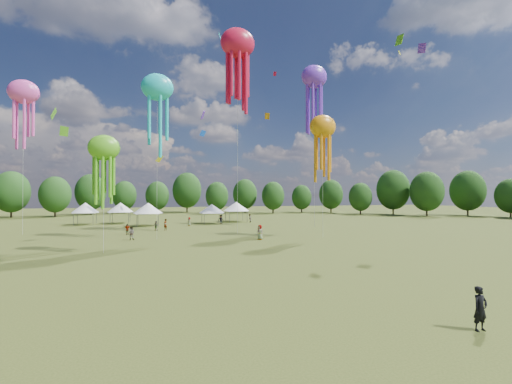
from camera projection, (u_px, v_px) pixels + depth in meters
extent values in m
plane|color=#384416|center=(267.00, 328.00, 14.13)|extent=(300.00, 300.00, 0.00)
imported|color=black|center=(480.00, 309.00, 13.81)|extent=(0.69, 0.47, 1.85)
imported|color=gray|center=(131.00, 233.00, 41.85)|extent=(0.89, 0.73, 1.70)
imported|color=gray|center=(189.00, 222.00, 61.37)|extent=(0.76, 0.91, 1.59)
imported|color=gray|center=(250.00, 218.00, 69.21)|extent=(0.98, 1.05, 1.73)
imported|color=gray|center=(221.00, 219.00, 65.61)|extent=(1.20, 0.73, 1.81)
imported|color=gray|center=(127.00, 229.00, 47.29)|extent=(0.99, 0.76, 1.57)
imported|color=gray|center=(156.00, 226.00, 53.16)|extent=(1.37, 1.27, 1.53)
imported|color=gray|center=(165.00, 225.00, 53.43)|extent=(0.76, 0.81, 1.87)
imported|color=gray|center=(260.00, 232.00, 42.25)|extent=(1.02, 1.10, 1.89)
cylinder|color=#47474C|center=(73.00, 220.00, 61.66)|extent=(0.08, 0.08, 2.26)
cylinder|color=#47474C|center=(78.00, 218.00, 64.89)|extent=(0.08, 0.08, 2.26)
cylinder|color=#47474C|center=(93.00, 219.00, 62.63)|extent=(0.08, 0.08, 2.26)
cylinder|color=#47474C|center=(96.00, 218.00, 65.86)|extent=(0.08, 0.08, 2.26)
cube|color=white|center=(85.00, 213.00, 63.77)|extent=(3.77, 3.77, 0.10)
cone|color=white|center=(85.00, 208.00, 63.78)|extent=(4.90, 4.90, 1.94)
cylinder|color=#47474C|center=(110.00, 219.00, 64.48)|extent=(0.08, 0.08, 2.23)
cylinder|color=#47474C|center=(112.00, 218.00, 67.75)|extent=(0.08, 0.08, 2.23)
cylinder|color=#47474C|center=(129.00, 218.00, 65.46)|extent=(0.08, 0.08, 2.23)
cylinder|color=#47474C|center=(130.00, 217.00, 68.73)|extent=(0.08, 0.08, 2.23)
cube|color=white|center=(120.00, 212.00, 66.62)|extent=(3.82, 3.82, 0.10)
cone|color=white|center=(120.00, 207.00, 66.63)|extent=(4.97, 4.97, 1.91)
cylinder|color=#47474C|center=(137.00, 221.00, 58.93)|extent=(0.08, 0.08, 2.27)
cylinder|color=#47474C|center=(138.00, 219.00, 62.49)|extent=(0.08, 0.08, 2.27)
cylinder|color=#47474C|center=(158.00, 220.00, 60.00)|extent=(0.08, 0.08, 2.27)
cylinder|color=#47474C|center=(158.00, 219.00, 63.55)|extent=(0.08, 0.08, 2.27)
cube|color=white|center=(148.00, 213.00, 61.26)|extent=(4.11, 4.11, 0.10)
cone|color=white|center=(148.00, 208.00, 61.27)|extent=(5.35, 5.35, 1.94)
cylinder|color=#47474C|center=(204.00, 219.00, 64.00)|extent=(0.08, 0.08, 2.07)
cylinder|color=#47474C|center=(202.00, 218.00, 67.38)|extent=(0.08, 0.08, 2.07)
cylinder|color=#47474C|center=(222.00, 219.00, 65.01)|extent=(0.08, 0.08, 2.07)
cylinder|color=#47474C|center=(219.00, 218.00, 68.39)|extent=(0.08, 0.08, 2.07)
cube|color=white|center=(212.00, 213.00, 66.20)|extent=(3.93, 3.93, 0.10)
cone|color=white|center=(212.00, 208.00, 66.21)|extent=(5.10, 5.10, 1.77)
cylinder|color=#47474C|center=(229.00, 217.00, 68.80)|extent=(0.08, 0.08, 2.26)
cylinder|color=#47474C|center=(226.00, 216.00, 72.52)|extent=(0.08, 0.08, 2.26)
cylinder|color=#47474C|center=(247.00, 217.00, 69.91)|extent=(0.08, 0.08, 2.26)
cylinder|color=#47474C|center=(243.00, 216.00, 73.63)|extent=(0.08, 0.08, 2.26)
cube|color=white|center=(236.00, 211.00, 71.23)|extent=(4.28, 4.28, 0.10)
cone|color=white|center=(236.00, 206.00, 71.24)|extent=(5.57, 5.57, 1.94)
ellipsoid|color=#19CCD6|center=(157.00, 87.00, 42.59)|extent=(4.09, 2.86, 3.47)
cylinder|color=beige|center=(157.00, 163.00, 42.49)|extent=(0.03, 0.03, 19.73)
ellipsoid|color=red|center=(238.00, 43.00, 49.07)|extent=(5.20, 3.64, 4.42)
cylinder|color=beige|center=(238.00, 138.00, 48.92)|extent=(0.03, 0.03, 28.45)
ellipsoid|color=orange|center=(323.00, 127.00, 44.58)|extent=(3.72, 2.61, 3.17)
cylinder|color=beige|center=(323.00, 182.00, 44.50)|extent=(0.03, 0.03, 15.04)
ellipsoid|color=#FF4BBA|center=(24.00, 92.00, 47.19)|extent=(4.07, 2.85, 3.46)
cylinder|color=beige|center=(23.00, 163.00, 47.09)|extent=(0.03, 0.03, 20.58)
ellipsoid|color=#5EC11F|center=(104.00, 148.00, 32.71)|extent=(3.01, 2.11, 2.56)
cylinder|color=beige|center=(104.00, 200.00, 32.66)|extent=(0.03, 0.03, 10.44)
ellipsoid|color=#6F2FD3|center=(314.00, 77.00, 59.63)|extent=(4.86, 3.40, 4.13)
cylinder|color=beige|center=(314.00, 152.00, 59.49)|extent=(0.03, 0.03, 27.27)
cube|color=#6F2FD3|center=(203.00, 115.00, 71.15)|extent=(1.16, 2.20, 2.14)
cube|color=red|center=(275.00, 74.00, 71.61)|extent=(0.56, 0.80, 1.04)
cube|color=yellow|center=(159.00, 159.00, 62.88)|extent=(1.52, 1.00, 1.61)
cube|color=#5EC11F|center=(399.00, 40.00, 43.52)|extent=(0.50, 1.20, 1.52)
cube|color=#6F2FD3|center=(422.00, 48.00, 46.97)|extent=(0.77, 1.19, 1.48)
cube|color=#5EC11F|center=(64.00, 131.00, 73.00)|extent=(1.93, 0.55, 2.32)
cube|color=#19CCD6|center=(221.00, 38.00, 55.71)|extent=(0.99, 1.58, 1.83)
cube|color=#6F2FD3|center=(312.00, 124.00, 74.16)|extent=(1.14, 1.28, 1.83)
cube|color=orange|center=(267.00, 116.00, 88.12)|extent=(1.17, 1.49, 1.83)
cube|color=yellow|center=(399.00, 53.00, 53.97)|extent=(0.66, 0.57, 0.77)
cube|color=#5EC11F|center=(54.00, 114.00, 62.39)|extent=(0.88, 2.18, 2.36)
cube|color=blue|center=(203.00, 133.00, 67.55)|extent=(1.43, 0.60, 1.55)
cylinder|color=#38281C|center=(11.00, 211.00, 84.41)|extent=(0.44, 0.44, 3.41)
ellipsoid|color=#1E4216|center=(11.00, 192.00, 84.46)|extent=(8.53, 8.53, 10.66)
cylinder|color=#38281C|center=(55.00, 211.00, 86.84)|extent=(0.44, 0.44, 3.07)
ellipsoid|color=#1E4216|center=(55.00, 194.00, 86.89)|extent=(7.66, 7.66, 9.58)
cylinder|color=#38281C|center=(91.00, 209.00, 96.84)|extent=(0.44, 0.44, 3.43)
ellipsoid|color=#1E4216|center=(91.00, 192.00, 96.89)|extent=(8.58, 8.58, 10.73)
cylinder|color=#38281C|center=(124.00, 209.00, 104.73)|extent=(0.44, 0.44, 2.95)
ellipsoid|color=#1E4216|center=(124.00, 195.00, 104.77)|extent=(7.37, 7.37, 9.21)
cylinder|color=#38281C|center=(157.00, 209.00, 103.88)|extent=(0.44, 0.44, 2.89)
ellipsoid|color=#1E4216|center=(157.00, 196.00, 103.92)|extent=(7.23, 7.23, 9.04)
cylinder|color=#38281C|center=(187.00, 207.00, 110.88)|extent=(0.44, 0.44, 3.84)
ellipsoid|color=#1E4216|center=(187.00, 190.00, 110.93)|extent=(9.60, 9.60, 11.99)
cylinder|color=#38281C|center=(217.00, 209.00, 102.66)|extent=(0.44, 0.44, 2.84)
ellipsoid|color=#1E4216|center=(217.00, 196.00, 102.70)|extent=(7.11, 7.11, 8.89)
cylinder|color=#38281C|center=(245.00, 208.00, 107.93)|extent=(0.44, 0.44, 3.16)
ellipsoid|color=#1E4216|center=(245.00, 194.00, 107.98)|extent=(7.91, 7.91, 9.88)
cylinder|color=#38281C|center=(273.00, 209.00, 104.65)|extent=(0.44, 0.44, 2.88)
ellipsoid|color=#1E4216|center=(273.00, 196.00, 104.69)|extent=(7.21, 7.21, 9.01)
cylinder|color=#38281C|center=(302.00, 208.00, 109.62)|extent=(0.44, 0.44, 2.63)
ellipsoid|color=#1E4216|center=(302.00, 197.00, 109.66)|extent=(6.57, 6.57, 8.22)
cylinder|color=#38281C|center=(331.00, 208.00, 108.83)|extent=(0.44, 0.44, 3.13)
ellipsoid|color=#1E4216|center=(331.00, 194.00, 108.88)|extent=(7.81, 7.81, 9.77)
cylinder|color=#38281C|center=(360.00, 210.00, 98.31)|extent=(0.44, 0.44, 2.72)
ellipsoid|color=#1E4216|center=(360.00, 197.00, 98.35)|extent=(6.80, 6.80, 8.50)
cylinder|color=#38281C|center=(393.00, 208.00, 98.22)|extent=(0.44, 0.44, 3.81)
ellipsoid|color=#1E4216|center=(393.00, 190.00, 98.27)|extent=(9.52, 9.52, 11.90)
cylinder|color=#38281C|center=(427.00, 210.00, 90.51)|extent=(0.44, 0.44, 3.51)
ellipsoid|color=#1E4216|center=(427.00, 191.00, 90.56)|extent=(8.78, 8.78, 10.97)
cylinder|color=#38281C|center=(468.00, 209.00, 92.71)|extent=(0.44, 0.44, 3.64)
ellipsoid|color=#1E4216|center=(468.00, 191.00, 92.76)|extent=(9.10, 9.10, 11.37)
cylinder|color=#38281C|center=(511.00, 212.00, 85.32)|extent=(0.44, 0.44, 2.87)
ellipsoid|color=#1E4216|center=(511.00, 196.00, 85.37)|extent=(7.18, 7.18, 8.98)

